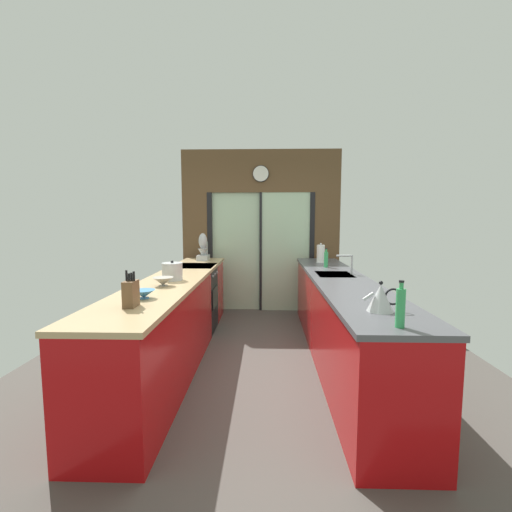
% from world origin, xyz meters
% --- Properties ---
extents(ground_plane, '(5.04, 7.60, 0.02)m').
position_xyz_m(ground_plane, '(0.00, 0.60, -0.01)').
color(ground_plane, '#4C4742').
extents(back_wall_unit, '(2.64, 0.12, 2.70)m').
position_xyz_m(back_wall_unit, '(0.00, 2.40, 1.52)').
color(back_wall_unit, brown).
rests_on(back_wall_unit, ground_plane).
extents(left_counter_run, '(0.62, 3.80, 0.92)m').
position_xyz_m(left_counter_run, '(-0.91, 0.13, 0.47)').
color(left_counter_run, '#AD0C0F').
rests_on(left_counter_run, ground_plane).
extents(right_counter_run, '(0.62, 3.80, 0.92)m').
position_xyz_m(right_counter_run, '(0.91, 0.30, 0.46)').
color(right_counter_run, '#AD0C0F').
rests_on(right_counter_run, ground_plane).
extents(sink_faucet, '(0.19, 0.02, 0.23)m').
position_xyz_m(sink_faucet, '(1.05, 0.55, 1.07)').
color(sink_faucet, '#B7BABC').
rests_on(sink_faucet, right_counter_run).
extents(oven_range, '(0.60, 0.60, 0.92)m').
position_xyz_m(oven_range, '(-0.91, 1.25, 0.46)').
color(oven_range, black).
rests_on(oven_range, ground_plane).
extents(mixing_bowl_near, '(0.18, 0.18, 0.07)m').
position_xyz_m(mixing_bowl_near, '(-0.89, -0.76, 0.96)').
color(mixing_bowl_near, teal).
rests_on(mixing_bowl_near, left_counter_run).
extents(mixing_bowl_far, '(0.20, 0.20, 0.09)m').
position_xyz_m(mixing_bowl_far, '(-0.89, -0.23, 0.97)').
color(mixing_bowl_far, gray).
rests_on(mixing_bowl_far, left_counter_run).
extents(knife_block, '(0.08, 0.14, 0.27)m').
position_xyz_m(knife_block, '(-0.89, -1.02, 1.02)').
color(knife_block, brown).
rests_on(knife_block, left_counter_run).
extents(stand_mixer, '(0.17, 0.27, 0.42)m').
position_xyz_m(stand_mixer, '(-0.89, 1.89, 1.08)').
color(stand_mixer, '#B7BABC').
rests_on(stand_mixer, left_counter_run).
extents(stock_pot, '(0.22, 0.22, 0.21)m').
position_xyz_m(stock_pot, '(-0.89, 0.10, 1.01)').
color(stock_pot, '#B7BABC').
rests_on(stock_pot, left_counter_run).
extents(kettle, '(0.27, 0.18, 0.22)m').
position_xyz_m(kettle, '(0.89, -1.09, 1.02)').
color(kettle, '#B7BABC').
rests_on(kettle, right_counter_run).
extents(soap_bottle_near, '(0.05, 0.05, 0.28)m').
position_xyz_m(soap_bottle_near, '(0.89, -1.45, 1.04)').
color(soap_bottle_near, '#339E56').
rests_on(soap_bottle_near, right_counter_run).
extents(soap_bottle_far, '(0.05, 0.05, 0.26)m').
position_xyz_m(soap_bottle_far, '(0.89, 1.13, 1.03)').
color(soap_bottle_far, '#339E56').
rests_on(soap_bottle_far, right_counter_run).
extents(paper_towel_roll, '(0.13, 0.13, 0.29)m').
position_xyz_m(paper_towel_roll, '(0.89, 1.60, 1.05)').
color(paper_towel_roll, '#B7BABC').
rests_on(paper_towel_roll, right_counter_run).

